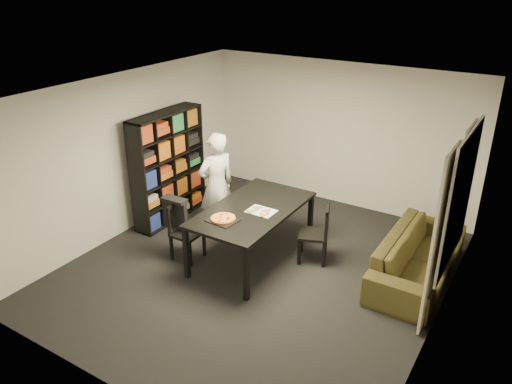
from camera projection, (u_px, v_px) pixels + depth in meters
The scene contains 16 objects.
room at pixel (258, 187), 6.80m from camera, with size 5.01×5.51×2.61m.
window_pane at pixel (460, 198), 5.99m from camera, with size 0.02×1.40×1.60m, color black.
window_frame at pixel (460, 198), 5.99m from camera, with size 0.03×1.52×1.72m, color white.
curtain_left at pixel (438, 240), 5.77m from camera, with size 0.03×0.70×2.25m, color beige.
curtain_right at pixel (457, 207), 6.58m from camera, with size 0.03×0.70×2.25m, color beige.
bookshelf at pixel (169, 167), 8.45m from camera, with size 0.35×1.50×1.90m, color black.
dining_table at pixel (252, 213), 7.30m from camera, with size 1.11×2.00×0.83m.
chair_left at pixel (182, 227), 7.43m from camera, with size 0.42×0.42×0.88m.
chair_right at pixel (319, 230), 7.33m from camera, with size 0.54×0.54×0.91m.
draped_jacket at pixel (175, 212), 7.40m from camera, with size 0.41×0.18×0.48m.
person at pixel (217, 185), 7.92m from camera, with size 0.64×0.42×1.75m, color silver.
baking_tray at pixel (222, 220), 6.90m from camera, with size 0.40×0.32×0.01m, color black.
pepperoni_pizza at pixel (223, 218), 6.92m from camera, with size 0.35×0.35×0.03m.
kitchen_towel at pixel (261, 211), 7.17m from camera, with size 0.40×0.30×0.01m, color white.
pizza_slices at pixel (259, 211), 7.15m from camera, with size 0.37×0.31×0.01m, color #BA883A, non-canonical shape.
sofa at pixel (418, 256), 7.02m from camera, with size 2.20×0.86×0.64m, color #40411A.
Camera 1 is at (3.26, -5.31, 4.03)m, focal length 35.00 mm.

